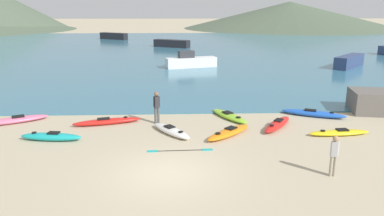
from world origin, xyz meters
The scene contains 20 objects.
ground_plane centered at (0.00, 0.00, 0.00)m, with size 400.00×400.00×0.00m, color tan.
bay_water centered at (0.00, 42.91, 0.03)m, with size 160.00×70.00×0.06m, color teal.
far_hill_right centered at (33.55, 99.12, 3.81)m, with size 62.04×62.04×7.62m, color #4C5B47.
kayak_on_sand_0 centered at (-3.27, 6.13, 0.16)m, with size 3.54×1.49×0.35m.
kayak_on_sand_1 centered at (2.85, 4.12, 0.16)m, with size 2.67×2.70×0.36m.
kayak_on_sand_2 centered at (3.26, 6.98, 0.14)m, with size 2.06×3.12×0.32m.
kayak_on_sand_3 centered at (8.02, 7.14, 0.17)m, with size 3.43×2.09×0.39m.
kayak_on_sand_4 centered at (-8.19, 6.59, 0.16)m, with size 3.31×2.25×0.36m.
kayak_on_sand_5 centered at (8.13, 3.95, 0.13)m, with size 3.03×0.88×0.30m.
kayak_on_sand_6 centered at (-5.40, 3.76, 0.18)m, with size 2.91×0.96×0.40m.
kayak_on_sand_7 centered at (0.10, 4.47, 0.16)m, with size 2.18×2.73×0.36m.
kayak_on_sand_8 centered at (5.50, 5.28, 0.17)m, with size 2.26×2.87×0.38m.
person_near_foreground centered at (5.99, -0.47, 0.88)m, with size 0.31×0.24×1.54m.
person_near_waterline centered at (-0.67, 6.18, 0.98)m, with size 0.35×0.28×1.71m.
moored_boat_0 centered at (17.86, 24.38, 0.66)m, with size 4.60×4.86×1.20m.
moored_boat_2 centered at (-11.58, 60.09, 0.67)m, with size 5.66×4.27×1.22m.
moored_boat_3 centered at (-0.37, 45.03, 0.61)m, with size 5.66×4.00×1.11m.
moored_boat_4 centered at (1.79, 24.92, 0.65)m, with size 5.30×2.68×1.68m.
loose_paddle centered at (0.51, 2.23, 0.01)m, with size 2.78×0.28×0.03m.
shoreline_rock centered at (11.59, 7.93, 0.63)m, with size 2.07×2.31×1.27m, color #605B56.
Camera 1 is at (0.41, -12.70, 5.91)m, focal length 35.00 mm.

